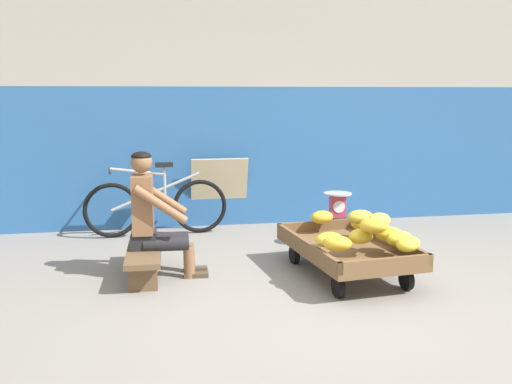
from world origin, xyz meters
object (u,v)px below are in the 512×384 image
object	(u,v)px
vendor_seated	(153,215)
weighing_scale	(337,206)
banana_cart	(347,250)
low_bench	(144,255)
plastic_crate	(337,233)
bicycle_near_left	(156,206)
sign_board	(219,192)

from	to	relation	value
vendor_seated	weighing_scale	world-z (taller)	vendor_seated
banana_cart	weighing_scale	world-z (taller)	weighing_scale
low_bench	plastic_crate	distance (m)	2.16
weighing_scale	bicycle_near_left	xyz separation A→B (m)	(-1.91, 0.89, -0.10)
vendor_seated	banana_cart	bearing A→B (deg)	-10.50
weighing_scale	sign_board	distance (m)	1.68
plastic_crate	sign_board	size ratio (longest dim) A/B	0.42
low_bench	bicycle_near_left	world-z (taller)	bicycle_near_left
bicycle_near_left	banana_cart	bearing A→B (deg)	-48.41
weighing_scale	low_bench	bearing A→B (deg)	-161.88
low_bench	plastic_crate	bearing A→B (deg)	18.15
vendor_seated	sign_board	distance (m)	2.10
bicycle_near_left	weighing_scale	bearing A→B (deg)	-24.89
plastic_crate	weighing_scale	world-z (taller)	weighing_scale
vendor_seated	bicycle_near_left	world-z (taller)	vendor_seated
low_bench	sign_board	world-z (taller)	sign_board
banana_cart	low_bench	bearing A→B (deg)	169.86
banana_cart	low_bench	world-z (taller)	banana_cart
sign_board	vendor_seated	bearing A→B (deg)	-113.48
vendor_seated	weighing_scale	bearing A→B (deg)	18.99
vendor_seated	plastic_crate	xyz separation A→B (m)	(1.96, 0.68, -0.42)
bicycle_near_left	sign_board	world-z (taller)	sign_board
low_bench	weighing_scale	distance (m)	2.17
weighing_scale	bicycle_near_left	distance (m)	2.11
plastic_crate	bicycle_near_left	world-z (taller)	bicycle_near_left
low_bench	plastic_crate	xyz separation A→B (m)	(2.05, 0.67, -0.05)
plastic_crate	banana_cart	bearing A→B (deg)	-103.72
plastic_crate	sign_board	world-z (taller)	sign_board
sign_board	banana_cart	bearing A→B (deg)	-68.48
low_bench	banana_cart	bearing A→B (deg)	-10.14
plastic_crate	vendor_seated	bearing A→B (deg)	-160.98
banana_cart	bicycle_near_left	bearing A→B (deg)	131.59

